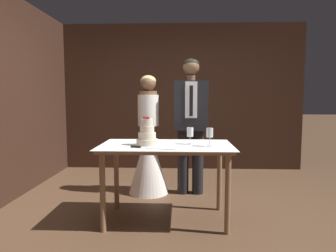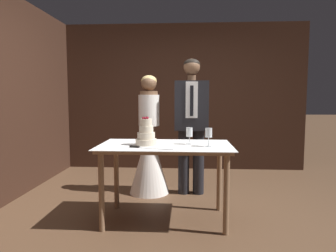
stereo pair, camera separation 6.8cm
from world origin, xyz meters
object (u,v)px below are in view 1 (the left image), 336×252
tiered_cake (147,135)px  bride (148,150)px  wine_glass_near (190,133)px  wine_glass_middle (210,133)px  groom (191,118)px  cake_table (166,154)px  cake_knife (144,147)px

tiered_cake → bride: bearing=95.4°
wine_glass_near → bride: 1.08m
tiered_cake → wine_glass_middle: size_ratio=1.56×
groom → wine_glass_near: bearing=-92.3°
tiered_cake → bride: 1.00m
cake_table → wine_glass_near: size_ratio=7.75×
cake_table → wine_glass_middle: size_ratio=7.34×
bride → tiered_cake: bearing=-84.6°
wine_glass_near → cake_table: bearing=-171.6°
tiered_cake → wine_glass_middle: bearing=-5.3°
cake_table → bride: bearing=107.4°
cake_table → wine_glass_near: wine_glass_near is taller
cake_table → wine_glass_near: bearing=8.4°
cake_table → cake_knife: 0.33m
wine_glass_middle → groom: groom is taller
tiered_cake → wine_glass_near: 0.45m
cake_knife → wine_glass_middle: bearing=27.9°
cake_knife → groom: 1.25m
bride → wine_glass_middle: bearing=-54.0°
wine_glass_near → tiered_cake: bearing=-170.8°
wine_glass_middle → groom: 1.01m
wine_glass_near → cake_knife: bearing=-149.3°
cake_knife → cake_table: bearing=64.7°
bride → groom: size_ratio=0.88×
cake_table → wine_glass_middle: (0.44, -0.09, 0.23)m
tiered_cake → wine_glass_near: tiered_cake is taller
cake_table → groom: bearing=72.6°
tiered_cake → bride: bride is taller
cake_table → tiered_cake: tiered_cake is taller
tiered_cake → bride: (-0.09, 0.94, -0.33)m
wine_glass_middle → bride: bride is taller
wine_glass_near → wine_glass_middle: 0.23m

